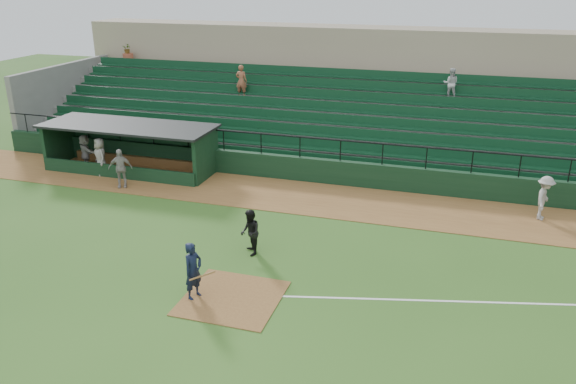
% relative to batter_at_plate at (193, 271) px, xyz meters
% --- Properties ---
extents(ground, '(90.00, 90.00, 0.00)m').
position_rel_batter_at_plate_xyz_m(ground, '(1.15, 1.29, -0.95)').
color(ground, '#2F571C').
rests_on(ground, ground).
extents(warning_track, '(40.00, 4.00, 0.03)m').
position_rel_batter_at_plate_xyz_m(warning_track, '(1.15, 9.29, -0.93)').
color(warning_track, brown).
rests_on(warning_track, ground).
extents(home_plate_dirt, '(3.00, 3.00, 0.03)m').
position_rel_batter_at_plate_xyz_m(home_plate_dirt, '(1.15, 0.29, -0.93)').
color(home_plate_dirt, brown).
rests_on(home_plate_dirt, ground).
extents(foul_line, '(17.49, 4.44, 0.01)m').
position_rel_batter_at_plate_xyz_m(foul_line, '(9.15, 2.49, -0.94)').
color(foul_line, white).
rests_on(foul_line, ground).
extents(stadium_structure, '(38.00, 13.08, 6.40)m').
position_rel_batter_at_plate_xyz_m(stadium_structure, '(1.15, 17.75, 1.35)').
color(stadium_structure, black).
rests_on(stadium_structure, ground).
extents(dugout, '(8.90, 3.20, 2.42)m').
position_rel_batter_at_plate_xyz_m(dugout, '(-8.60, 10.85, 0.38)').
color(dugout, black).
rests_on(dugout, ground).
extents(batter_at_plate, '(1.12, 0.80, 1.90)m').
position_rel_batter_at_plate_xyz_m(batter_at_plate, '(0.00, 0.00, 0.00)').
color(batter_at_plate, black).
rests_on(batter_at_plate, ground).
extents(umpire, '(0.98, 1.05, 1.71)m').
position_rel_batter_at_plate_xyz_m(umpire, '(0.63, 3.35, -0.09)').
color(umpire, black).
rests_on(umpire, ground).
extents(runner, '(0.98, 1.35, 1.87)m').
position_rel_batter_at_plate_xyz_m(runner, '(11.09, 9.82, 0.02)').
color(runner, '#A19C97').
rests_on(runner, warning_track).
extents(dugout_player_a, '(1.19, 0.90, 1.88)m').
position_rel_batter_at_plate_xyz_m(dugout_player_a, '(-7.68, 8.00, 0.02)').
color(dugout_player_a, '#9C9692').
rests_on(dugout_player_a, warning_track).
extents(dugout_player_b, '(1.11, 1.06, 1.91)m').
position_rel_batter_at_plate_xyz_m(dugout_player_b, '(-9.62, 9.28, 0.03)').
color(dugout_player_b, gray).
rests_on(dugout_player_b, warning_track).
extents(dugout_player_c, '(1.66, 1.34, 1.77)m').
position_rel_batter_at_plate_xyz_m(dugout_player_c, '(-11.04, 10.01, -0.03)').
color(dugout_player_c, '#A09A96').
rests_on(dugout_player_c, warning_track).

